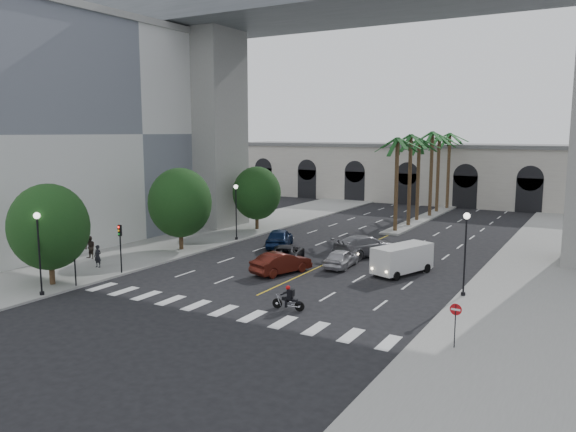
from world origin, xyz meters
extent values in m
plane|color=black|center=(0.00, 0.00, 0.00)|extent=(140.00, 140.00, 0.00)
cube|color=gray|center=(-15.00, 15.00, 0.07)|extent=(8.00, 100.00, 0.15)
cube|color=gray|center=(15.00, 15.00, 0.07)|extent=(8.00, 100.00, 0.15)
cube|color=gray|center=(0.00, 38.00, 0.10)|extent=(2.00, 24.00, 0.20)
cube|color=silver|center=(-27.00, 12.00, 10.00)|extent=(16.00, 32.00, 20.00)
cube|color=gray|center=(-27.00, 12.00, 20.30)|extent=(16.50, 32.50, 0.60)
cube|color=beige|center=(0.00, 55.00, 4.00)|extent=(70.00, 10.00, 8.00)
cube|color=slate|center=(0.00, 55.00, 8.25)|extent=(71.00, 10.50, 0.50)
cube|color=gray|center=(-18.50, 22.00, 10.40)|extent=(5.00, 6.00, 20.80)
cylinder|color=#47331E|center=(0.00, 28.00, 4.75)|extent=(0.40, 0.40, 9.50)
cylinder|color=#47331E|center=(0.10, 32.00, 4.90)|extent=(0.40, 0.40, 9.80)
cylinder|color=#47331E|center=(-0.20, 36.00, 4.65)|extent=(0.40, 0.40, 9.30)
cylinder|color=#47331E|center=(0.15, 40.00, 5.05)|extent=(0.40, 0.40, 10.10)
cylinder|color=#47331E|center=(-0.10, 44.00, 4.80)|extent=(0.40, 0.40, 9.60)
cylinder|color=#47331E|center=(0.20, 48.00, 4.95)|extent=(0.40, 0.40, 9.90)
cylinder|color=#382616|center=(-13.00, -3.00, 1.17)|extent=(0.36, 0.36, 2.34)
ellipsoid|color=black|center=(-13.00, -3.00, 4.03)|extent=(5.20, 5.20, 5.72)
cylinder|color=#382616|center=(-13.00, 10.00, 1.22)|extent=(0.36, 0.36, 2.45)
ellipsoid|color=black|center=(-13.00, 10.00, 4.22)|extent=(5.44, 5.44, 5.98)
cylinder|color=#382616|center=(-13.00, 22.00, 1.13)|extent=(0.36, 0.36, 2.27)
ellipsoid|color=black|center=(-13.00, 22.00, 3.91)|extent=(5.04, 5.04, 5.54)
cylinder|color=black|center=(-11.40, -5.00, 0.18)|extent=(0.28, 0.28, 0.36)
cylinder|color=black|center=(-11.40, -5.00, 2.60)|extent=(0.11, 0.11, 5.00)
sphere|color=white|center=(-11.40, -5.00, 5.15)|extent=(0.40, 0.40, 0.40)
cylinder|color=black|center=(-11.40, 16.00, 0.18)|extent=(0.28, 0.28, 0.36)
cylinder|color=black|center=(-11.40, 16.00, 2.60)|extent=(0.11, 0.11, 5.00)
sphere|color=white|center=(-11.40, 16.00, 5.15)|extent=(0.40, 0.40, 0.40)
cylinder|color=black|center=(11.40, 8.00, 0.18)|extent=(0.28, 0.28, 0.36)
cylinder|color=black|center=(11.40, 8.00, 2.60)|extent=(0.11, 0.11, 5.00)
sphere|color=white|center=(11.40, 8.00, 5.15)|extent=(0.40, 0.40, 0.40)
cylinder|color=black|center=(-11.30, -2.50, 1.75)|extent=(0.10, 0.10, 3.50)
cube|color=black|center=(-11.30, -2.50, 3.25)|extent=(0.25, 0.18, 0.80)
cylinder|color=black|center=(-11.30, 1.50, 1.75)|extent=(0.10, 0.10, 3.50)
cube|color=black|center=(-11.30, 1.50, 3.25)|extent=(0.25, 0.18, 0.80)
cylinder|color=black|center=(2.45, 0.46, 0.30)|extent=(0.60, 0.15, 0.59)
cylinder|color=black|center=(3.87, 0.59, 0.30)|extent=(0.60, 0.15, 0.59)
cube|color=silver|center=(3.21, 0.53, 0.37)|extent=(0.42, 0.31, 0.26)
cube|color=black|center=(3.06, 0.52, 0.65)|extent=(0.56, 0.27, 0.20)
cube|color=black|center=(3.50, 0.56, 0.61)|extent=(0.46, 0.28, 0.12)
cylinder|color=black|center=(2.67, 0.48, 0.87)|extent=(0.08, 0.54, 0.03)
cube|color=black|center=(3.28, 0.54, 0.99)|extent=(0.29, 0.40, 0.51)
cube|color=black|center=(3.43, 0.55, 1.04)|extent=(0.17, 0.31, 0.37)
sphere|color=red|center=(3.14, 0.53, 1.32)|extent=(0.26, 0.26, 0.26)
imported|color=#AAA9AE|center=(1.50, 11.49, 0.71)|extent=(1.98, 4.28, 1.42)
imported|color=#49150E|center=(-1.50, 7.60, 0.78)|extent=(3.07, 5.02, 1.56)
imported|color=black|center=(-2.86, 10.63, 0.74)|extent=(4.17, 5.81, 1.47)
imported|color=slate|center=(1.50, 16.17, 0.86)|extent=(4.57, 6.39, 1.72)
imported|color=#0D1D3E|center=(-6.46, 15.65, 0.85)|extent=(3.70, 5.37, 1.70)
cube|color=silver|center=(6.18, 11.80, 1.20)|extent=(3.43, 5.32, 1.85)
cube|color=black|center=(5.38, 9.58, 1.43)|extent=(1.69, 0.80, 0.79)
cylinder|color=black|center=(4.76, 10.45, 0.32)|extent=(0.46, 0.70, 0.65)
cylinder|color=black|center=(6.41, 9.85, 0.32)|extent=(0.46, 0.70, 0.65)
cylinder|color=black|center=(5.95, 13.75, 0.32)|extent=(0.46, 0.70, 0.65)
cylinder|color=black|center=(7.60, 13.15, 0.32)|extent=(0.46, 0.70, 0.65)
imported|color=black|center=(-14.06, 1.80, 0.99)|extent=(0.66, 0.47, 1.69)
imported|color=black|center=(-16.85, 3.49, 1.07)|extent=(0.93, 0.74, 1.84)
cylinder|color=black|center=(13.00, -0.88, 1.12)|extent=(0.05, 0.05, 2.24)
cylinder|color=#AB0C11|center=(13.00, -0.88, 2.01)|extent=(0.56, 0.04, 0.56)
cube|color=silver|center=(13.00, -0.88, 2.01)|extent=(0.43, 0.03, 0.09)
camera|label=1|loc=(18.81, -26.65, 10.22)|focal=35.00mm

